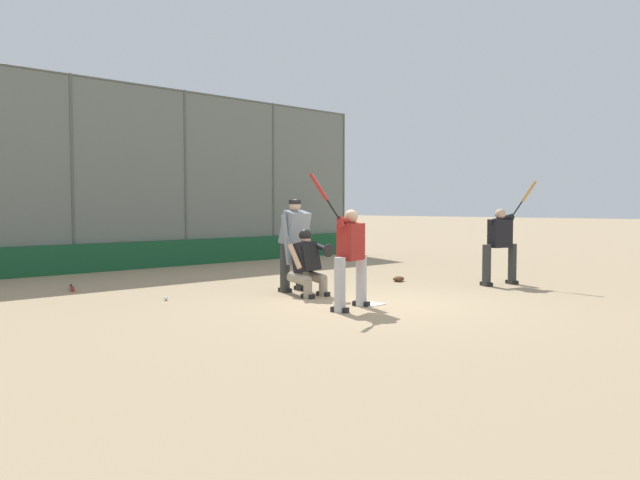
{
  "coord_description": "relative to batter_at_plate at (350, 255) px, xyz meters",
  "views": [
    {
      "loc": [
        7.76,
        6.95,
        1.64
      ],
      "look_at": [
        0.17,
        -1.0,
        1.05
      ],
      "focal_mm": 35.0,
      "sensor_mm": 36.0,
      "label": 1
    }
  ],
  "objects": [
    {
      "name": "backstop_fence",
      "position": [
        -0.58,
        -8.43,
        1.66
      ],
      "size": [
        15.95,
        0.08,
        4.87
      ],
      "color": "#515651",
      "rests_on": "ground_plane"
    },
    {
      "name": "catcher_behind_plate",
      "position": [
        -0.49,
        -1.51,
        -0.23
      ],
      "size": [
        0.66,
        0.78,
        1.23
      ],
      "rotation": [
        0.0,
        0.0,
        0.09
      ],
      "color": "gray",
      "rests_on": "ground_plane"
    },
    {
      "name": "baseball_loose",
      "position": [
        1.67,
        -2.86,
        -0.83
      ],
      "size": [
        0.07,
        0.07,
        0.07
      ],
      "primitive_type": "sphere",
      "color": "white",
      "rests_on": "ground_plane"
    },
    {
      "name": "padding_wall",
      "position": [
        -0.58,
        -8.33,
        -0.51
      ],
      "size": [
        15.55,
        0.18,
        0.71
      ],
      "primitive_type": "cube",
      "color": "#19512D",
      "rests_on": "ground_plane"
    },
    {
      "name": "batter_on_deck",
      "position": [
        -4.51,
        0.04,
        0.0
      ],
      "size": [
        0.88,
        0.85,
        2.18
      ],
      "rotation": [
        0.0,
        0.0,
        2.86
      ],
      "color": "#333333",
      "rests_on": "ground_plane"
    },
    {
      "name": "fielding_glove_on_dirt",
      "position": [
        -3.44,
        -1.81,
        -0.81
      ],
      "size": [
        0.31,
        0.24,
        0.11
      ],
      "color": "#56331E",
      "rests_on": "ground_plane"
    },
    {
      "name": "umpire_home",
      "position": [
        -0.74,
        -2.19,
        0.09
      ],
      "size": [
        0.72,
        0.45,
        1.78
      ],
      "rotation": [
        0.0,
        0.0,
        0.03
      ],
      "color": "#333333",
      "rests_on": "ground_plane"
    },
    {
      "name": "ground_plane",
      "position": [
        -0.58,
        -0.13,
        -0.87
      ],
      "size": [
        160.0,
        160.0,
        0.0
      ],
      "primitive_type": "plane",
      "color": "tan"
    },
    {
      "name": "bleachers_beyond",
      "position": [
        0.21,
        -11.28,
        -0.28
      ],
      "size": [
        11.11,
        3.05,
        1.8
      ],
      "color": "slate",
      "rests_on": "ground_plane"
    },
    {
      "name": "home_plate_marker",
      "position": [
        -0.58,
        -0.13,
        -0.86
      ],
      "size": [
        0.43,
        0.43,
        0.01
      ],
      "primitive_type": "cube",
      "color": "white",
      "rests_on": "ground_plane"
    },
    {
      "name": "spare_bat_near_backstop",
      "position": [
        2.3,
        -5.36,
        -0.83
      ],
      "size": [
        0.34,
        0.85,
        0.07
      ],
      "rotation": [
        0.0,
        0.0,
        1.23
      ],
      "color": "black",
      "rests_on": "ground_plane"
    },
    {
      "name": "batter_at_plate",
      "position": [
        0.0,
        0.0,
        0.0
      ],
      "size": [
        1.1,
        0.55,
        2.16
      ],
      "rotation": [
        0.0,
        0.0,
        0.26
      ],
      "color": "#B7B7BC",
      "rests_on": "ground_plane"
    }
  ]
}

